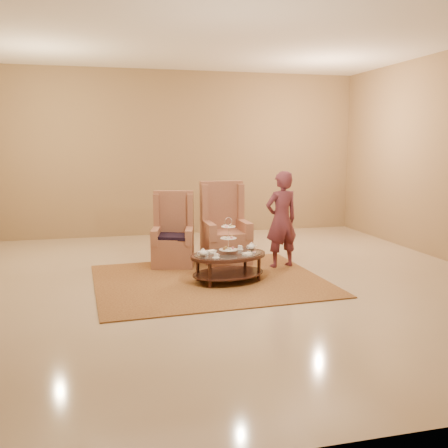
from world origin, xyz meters
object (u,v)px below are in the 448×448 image
object	(u,v)px
armchair_left	(173,240)
person	(281,220)
tea_table	(228,259)
armchair_right	(224,235)

from	to	relation	value
armchair_left	person	bearing A→B (deg)	-6.82
tea_table	person	distance (m)	1.29
armchair_left	person	xyz separation A→B (m)	(1.65, -0.59, 0.37)
tea_table	armchair_right	bearing A→B (deg)	65.82
armchair_right	armchair_left	bearing A→B (deg)	-179.17
armchair_left	armchair_right	xyz separation A→B (m)	(0.87, 0.02, 0.04)
tea_table	person	bearing A→B (deg)	18.61
tea_table	person	xyz separation A→B (m)	(1.03, 0.63, 0.43)
tea_table	armchair_right	distance (m)	1.27
armchair_left	armchair_right	distance (m)	0.87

